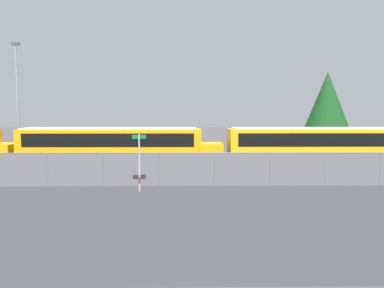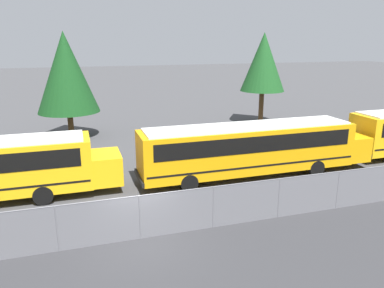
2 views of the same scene
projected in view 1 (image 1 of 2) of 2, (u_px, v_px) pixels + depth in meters
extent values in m
cylinder|color=slate|center=(47.00, 170.00, 20.13)|extent=(0.07, 0.07, 1.80)
cylinder|color=slate|center=(103.00, 170.00, 20.17)|extent=(0.07, 0.07, 1.80)
cylinder|color=slate|center=(159.00, 170.00, 20.21)|extent=(0.07, 0.07, 1.80)
cylinder|color=slate|center=(215.00, 169.00, 20.26)|extent=(0.07, 0.07, 1.80)
cylinder|color=slate|center=(270.00, 169.00, 20.30)|extent=(0.07, 0.07, 1.80)
cylinder|color=slate|center=(325.00, 169.00, 20.35)|extent=(0.07, 0.07, 1.80)
cylinder|color=slate|center=(380.00, 169.00, 20.39)|extent=(0.07, 0.07, 1.80)
cube|color=#EDA80F|center=(5.00, 154.00, 25.30)|extent=(1.46, 2.22, 1.46)
cube|color=#EDA80F|center=(112.00, 147.00, 25.55)|extent=(12.20, 2.41, 2.43)
cube|color=black|center=(112.00, 139.00, 25.51)|extent=(11.22, 2.45, 0.88)
cube|color=black|center=(112.00, 157.00, 25.61)|extent=(11.96, 2.44, 0.10)
cube|color=#EDA80F|center=(211.00, 154.00, 25.69)|extent=(1.46, 2.22, 1.46)
cube|color=black|center=(22.00, 162.00, 25.54)|extent=(0.12, 2.41, 0.24)
cube|color=silver|center=(111.00, 128.00, 25.46)|extent=(11.59, 2.17, 0.10)
cylinder|color=black|center=(168.00, 162.00, 26.78)|extent=(0.93, 0.28, 0.93)
cylinder|color=black|center=(166.00, 167.00, 24.62)|extent=(0.93, 0.28, 0.93)
cylinder|color=black|center=(62.00, 163.00, 26.67)|extent=(0.93, 0.28, 0.93)
cylinder|color=black|center=(51.00, 167.00, 24.51)|extent=(0.93, 0.28, 0.93)
cube|color=yellow|center=(317.00, 146.00, 25.87)|extent=(12.20, 2.41, 2.43)
cube|color=black|center=(317.00, 139.00, 25.82)|extent=(11.22, 2.45, 0.88)
cube|color=black|center=(316.00, 156.00, 25.92)|extent=(11.96, 2.44, 0.10)
cube|color=black|center=(228.00, 162.00, 25.86)|extent=(0.12, 2.41, 0.24)
cube|color=silver|center=(317.00, 128.00, 25.77)|extent=(11.59, 2.17, 0.10)
cylinder|color=black|center=(363.00, 162.00, 27.10)|extent=(0.93, 0.28, 0.93)
cylinder|color=black|center=(378.00, 166.00, 24.93)|extent=(0.93, 0.28, 0.93)
cylinder|color=black|center=(259.00, 162.00, 26.98)|extent=(0.93, 0.28, 0.93)
cylinder|color=black|center=(265.00, 166.00, 24.82)|extent=(0.93, 0.28, 0.93)
cylinder|color=#B7B7BC|center=(139.00, 163.00, 18.80)|extent=(0.08, 0.08, 2.91)
cylinder|color=red|center=(139.00, 180.00, 18.87)|extent=(0.09, 0.09, 0.30)
cube|color=#147238|center=(139.00, 137.00, 18.70)|extent=(0.70, 0.02, 0.20)
cylinder|color=gray|center=(18.00, 105.00, 30.23)|extent=(0.16, 0.16, 9.39)
cube|color=#47474C|center=(15.00, 44.00, 29.86)|extent=(0.60, 0.24, 0.20)
cylinder|color=#51381E|center=(326.00, 143.00, 37.73)|extent=(0.44, 0.44, 2.04)
cone|color=#144219|center=(327.00, 103.00, 37.41)|extent=(4.70, 4.70, 6.12)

